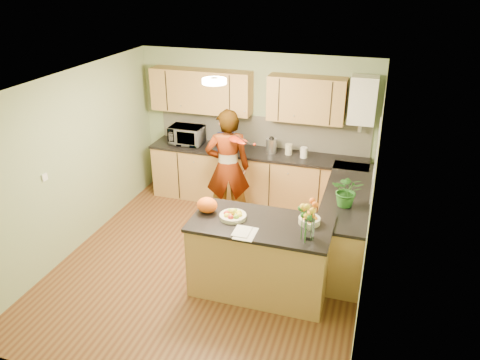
% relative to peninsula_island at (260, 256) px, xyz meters
% --- Properties ---
extents(floor, '(4.50, 4.50, 0.00)m').
position_rel_peninsula_island_xyz_m(floor, '(-0.78, 0.32, -0.48)').
color(floor, '#522D17').
rests_on(floor, ground).
extents(ceiling, '(4.00, 4.50, 0.02)m').
position_rel_peninsula_island_xyz_m(ceiling, '(-0.78, 0.32, 2.02)').
color(ceiling, silver).
rests_on(ceiling, wall_back).
extents(wall_back, '(4.00, 0.02, 2.50)m').
position_rel_peninsula_island_xyz_m(wall_back, '(-0.78, 2.57, 0.77)').
color(wall_back, '#90A979').
rests_on(wall_back, floor).
extents(wall_front, '(4.00, 0.02, 2.50)m').
position_rel_peninsula_island_xyz_m(wall_front, '(-0.78, -1.93, 0.77)').
color(wall_front, '#90A979').
rests_on(wall_front, floor).
extents(wall_left, '(0.02, 4.50, 2.50)m').
position_rel_peninsula_island_xyz_m(wall_left, '(-2.78, 0.32, 0.77)').
color(wall_left, '#90A979').
rests_on(wall_left, floor).
extents(wall_right, '(0.02, 4.50, 2.50)m').
position_rel_peninsula_island_xyz_m(wall_right, '(1.22, 0.32, 0.77)').
color(wall_right, '#90A979').
rests_on(wall_right, floor).
extents(back_counter, '(3.64, 0.62, 0.94)m').
position_rel_peninsula_island_xyz_m(back_counter, '(-0.68, 2.27, -0.01)').
color(back_counter, '#AE8245').
rests_on(back_counter, floor).
extents(right_counter, '(0.62, 2.24, 0.94)m').
position_rel_peninsula_island_xyz_m(right_counter, '(0.92, 1.17, -0.01)').
color(right_counter, '#AE8245').
rests_on(right_counter, floor).
extents(splashback, '(3.60, 0.02, 0.52)m').
position_rel_peninsula_island_xyz_m(splashback, '(-0.68, 2.56, 0.72)').
color(splashback, beige).
rests_on(splashback, back_counter).
extents(upper_cabinets, '(3.20, 0.34, 0.70)m').
position_rel_peninsula_island_xyz_m(upper_cabinets, '(-0.96, 2.40, 1.37)').
color(upper_cabinets, '#AE8245').
rests_on(upper_cabinets, wall_back).
extents(boiler, '(0.40, 0.30, 0.86)m').
position_rel_peninsula_island_xyz_m(boiler, '(0.92, 2.41, 1.41)').
color(boiler, white).
rests_on(boiler, wall_back).
extents(window_right, '(0.01, 1.30, 1.05)m').
position_rel_peninsula_island_xyz_m(window_right, '(1.21, 0.92, 1.07)').
color(window_right, white).
rests_on(window_right, wall_right).
extents(light_switch, '(0.02, 0.09, 0.09)m').
position_rel_peninsula_island_xyz_m(light_switch, '(-2.77, -0.28, 0.82)').
color(light_switch, white).
rests_on(light_switch, wall_left).
extents(ceiling_lamp, '(0.30, 0.30, 0.07)m').
position_rel_peninsula_island_xyz_m(ceiling_lamp, '(-0.78, 0.62, 1.98)').
color(ceiling_lamp, '#FFEABF').
rests_on(ceiling_lamp, ceiling).
extents(peninsula_island, '(1.68, 0.86, 0.96)m').
position_rel_peninsula_island_xyz_m(peninsula_island, '(0.00, 0.00, 0.00)').
color(peninsula_island, '#AE8245').
rests_on(peninsula_island, floor).
extents(fruit_dish, '(0.32, 0.32, 0.11)m').
position_rel_peninsula_island_xyz_m(fruit_dish, '(-0.35, 0.00, 0.53)').
color(fruit_dish, beige).
rests_on(fruit_dish, peninsula_island).
extents(orange_bowl, '(0.26, 0.26, 0.15)m').
position_rel_peninsula_island_xyz_m(orange_bowl, '(0.55, 0.15, 0.54)').
color(orange_bowl, beige).
rests_on(orange_bowl, peninsula_island).
extents(flower_vase, '(0.28, 0.28, 0.52)m').
position_rel_peninsula_island_xyz_m(flower_vase, '(0.60, -0.18, 0.82)').
color(flower_vase, silver).
rests_on(flower_vase, peninsula_island).
extents(orange_bag, '(0.27, 0.23, 0.19)m').
position_rel_peninsula_island_xyz_m(orange_bag, '(-0.70, 0.05, 0.58)').
color(orange_bag, orange).
rests_on(orange_bag, peninsula_island).
extents(papers, '(0.23, 0.31, 0.01)m').
position_rel_peninsula_island_xyz_m(papers, '(-0.10, -0.30, 0.49)').
color(papers, silver).
rests_on(papers, peninsula_island).
extents(violinist, '(0.78, 0.64, 1.85)m').
position_rel_peninsula_island_xyz_m(violinist, '(-0.93, 1.52, 0.44)').
color(violinist, '#E7B18D').
rests_on(violinist, floor).
extents(violin, '(0.62, 0.54, 0.16)m').
position_rel_peninsula_island_xyz_m(violin, '(-0.73, 1.30, 1.00)').
color(violin, '#550C05').
rests_on(violin, violinist).
extents(microwave, '(0.56, 0.38, 0.31)m').
position_rel_peninsula_island_xyz_m(microwave, '(-1.93, 2.28, 0.61)').
color(microwave, white).
rests_on(microwave, back_counter).
extents(blue_box, '(0.34, 0.29, 0.23)m').
position_rel_peninsula_island_xyz_m(blue_box, '(-1.23, 2.31, 0.57)').
color(blue_box, navy).
rests_on(blue_box, back_counter).
extents(kettle, '(0.17, 0.17, 0.32)m').
position_rel_peninsula_island_xyz_m(kettle, '(-0.45, 2.31, 0.59)').
color(kettle, silver).
rests_on(kettle, back_counter).
extents(jar_cream, '(0.14, 0.14, 0.18)m').
position_rel_peninsula_island_xyz_m(jar_cream, '(-0.16, 2.31, 0.55)').
color(jar_cream, beige).
rests_on(jar_cream, back_counter).
extents(jar_white, '(0.12, 0.12, 0.17)m').
position_rel_peninsula_island_xyz_m(jar_white, '(0.10, 2.24, 0.54)').
color(jar_white, white).
rests_on(jar_white, back_counter).
extents(potted_plant, '(0.39, 0.34, 0.43)m').
position_rel_peninsula_island_xyz_m(potted_plant, '(0.92, 0.78, 0.67)').
color(potted_plant, '#286722').
rests_on(potted_plant, right_counter).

